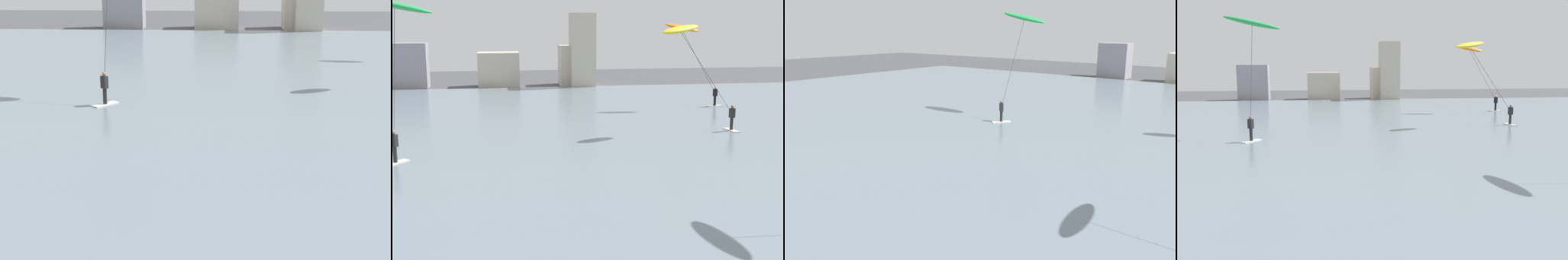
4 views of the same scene
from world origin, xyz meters
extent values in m
cube|color=slate|center=(0.00, 30.80, 0.05)|extent=(84.00, 52.00, 0.10)
cube|color=gray|center=(-10.73, 59.09, 2.41)|extent=(4.10, 2.61, 4.83)
cube|color=silver|center=(-6.28, 25.73, 0.13)|extent=(1.21, 1.38, 0.06)
cylinder|color=black|center=(-6.28, 25.73, 0.55)|extent=(0.20, 0.20, 0.78)
cube|color=black|center=(-6.28, 25.73, 1.24)|extent=(0.40, 0.38, 0.60)
sphere|color=#9E7051|center=(-6.28, 25.73, 1.65)|extent=(0.20, 0.20, 0.20)
cylinder|color=#333333|center=(-6.32, 27.19, 4.37)|extent=(0.09, 2.94, 6.38)
ellipsoid|color=green|center=(-6.35, 28.65, 7.71)|extent=(3.87, 1.37, 1.13)
camera|label=1|loc=(-0.62, -1.65, 7.03)|focal=53.27mm
camera|label=2|loc=(-1.25, -0.22, 6.68)|focal=48.49mm
camera|label=3|loc=(11.47, 1.04, 7.04)|focal=38.33mm
camera|label=4|loc=(-2.11, -1.38, 4.97)|focal=38.93mm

